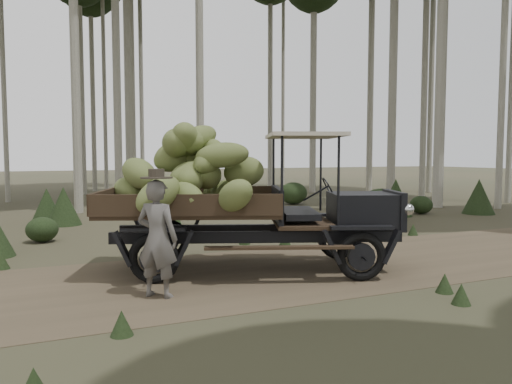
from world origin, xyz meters
TOP-DOWN VIEW (x-y plane):
  - ground at (0.00, 0.00)m, footprint 120.00×120.00m
  - dirt_track at (0.00, 0.00)m, footprint 70.00×4.00m
  - banana_truck at (-0.55, 0.45)m, footprint 5.59×3.62m
  - farmer at (-1.98, -0.76)m, footprint 0.75×0.73m
  - undergrowth at (-0.69, 1.66)m, footprint 23.96×22.69m

SIDE VIEW (x-z plane):
  - ground at x=0.00m, z-range 0.00..0.00m
  - dirt_track at x=0.00m, z-range 0.00..0.01m
  - undergrowth at x=-0.69m, z-range -0.14..1.25m
  - farmer at x=-1.98m, z-range -0.05..1.84m
  - banana_truck at x=-0.55m, z-range 0.20..2.92m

